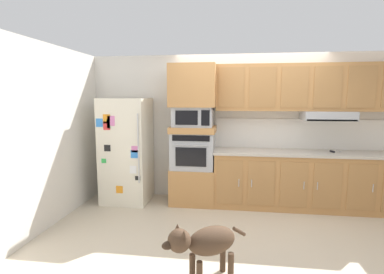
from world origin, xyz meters
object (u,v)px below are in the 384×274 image
(dog, at_px, (205,242))
(screwdriver, at_px, (333,151))
(refrigerator, at_px, (127,150))
(built_in_oven, at_px, (193,150))
(microwave, at_px, (193,117))

(dog, bearing_deg, screwdriver, -163.44)
(refrigerator, distance_m, screwdriver, 3.35)
(refrigerator, bearing_deg, dog, -53.83)
(built_in_oven, relative_size, dog, 0.89)
(screwdriver, bearing_deg, built_in_oven, -179.97)
(refrigerator, bearing_deg, built_in_oven, 3.42)
(dog, bearing_deg, microwave, -113.24)
(microwave, distance_m, screwdriver, 2.27)
(refrigerator, xyz_separation_m, built_in_oven, (1.14, 0.07, 0.02))
(microwave, bearing_deg, built_in_oven, 179.23)
(built_in_oven, relative_size, microwave, 1.09)
(microwave, relative_size, dog, 0.82)
(built_in_oven, xyz_separation_m, dog, (0.41, -2.18, -0.50))
(refrigerator, relative_size, screwdriver, 11.31)
(refrigerator, xyz_separation_m, dog, (1.54, -2.11, -0.48))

